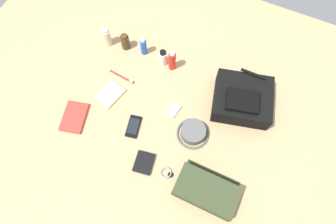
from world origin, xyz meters
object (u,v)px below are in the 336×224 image
object	(u,v)px
bucket_hat	(193,132)
wristwatch	(166,173)
toiletry_pouch	(206,191)
toothbrush	(123,77)
cologne_bottle	(125,42)
media_player	(174,110)
notepad	(110,94)
cell_phone	(134,126)
deodorant_spray	(144,46)
backpack	(242,99)
lotion_bottle	(107,37)
toothpaste_tube	(163,58)
wallet	(145,163)
paperback_novel	(74,117)
sunscreen_spray	(172,61)

from	to	relation	value
bucket_hat	wristwatch	xyz separation A→B (m)	(-0.04, -0.25, -0.02)
toiletry_pouch	toothbrush	bearing A→B (deg)	149.32
cologne_bottle	media_player	xyz separation A→B (m)	(0.44, -0.27, -0.05)
toothbrush	notepad	bearing A→B (deg)	-96.94
bucket_hat	cell_phone	size ratio (longest dim) A/B	1.30
cologne_bottle	wristwatch	world-z (taller)	cologne_bottle
deodorant_spray	media_player	size ratio (longest dim) A/B	1.42
backpack	media_player	xyz separation A→B (m)	(-0.32, -0.19, -0.06)
lotion_bottle	cell_phone	xyz separation A→B (m)	(0.39, -0.42, -0.06)
cologne_bottle	toothpaste_tube	bearing A→B (deg)	-1.72
backpack	wallet	xyz separation A→B (m)	(-0.34, -0.53, -0.05)
backpack	toothpaste_tube	world-z (taller)	backpack
bucket_hat	media_player	size ratio (longest dim) A/B	1.93
toothpaste_tube	paperback_novel	xyz separation A→B (m)	(-0.29, -0.53, -0.04)
paperback_novel	wristwatch	world-z (taller)	paperback_novel
sunscreen_spray	paperback_novel	xyz separation A→B (m)	(-0.36, -0.52, -0.06)
cologne_bottle	paperback_novel	world-z (taller)	cologne_bottle
toiletry_pouch	lotion_bottle	xyz separation A→B (m)	(-0.88, 0.58, 0.02)
backpack	cologne_bottle	xyz separation A→B (m)	(-0.76, 0.07, -0.01)
cologne_bottle	toothbrush	world-z (taller)	cologne_bottle
wristwatch	backpack	bearing A→B (deg)	68.01
toothpaste_tube	sunscreen_spray	world-z (taller)	sunscreen_spray
toothpaste_tube	cell_phone	bearing A→B (deg)	-86.41
deodorant_spray	toothbrush	world-z (taller)	deodorant_spray
paperback_novel	wallet	xyz separation A→B (m)	(0.47, -0.07, 0.00)
toiletry_pouch	cologne_bottle	size ratio (longest dim) A/B	2.72
cologne_bottle	wallet	distance (m)	0.74
toothpaste_tube	cell_phone	world-z (taller)	toothpaste_tube
cologne_bottle	sunscreen_spray	world-z (taller)	sunscreen_spray
sunscreen_spray	media_player	world-z (taller)	sunscreen_spray
bucket_hat	paperback_novel	bearing A→B (deg)	-163.65
toiletry_pouch	notepad	bearing A→B (deg)	158.42
cologne_bottle	toiletry_pouch	bearing A→B (deg)	-38.27
paperback_novel	toothbrush	distance (m)	0.36
bucket_hat	wallet	bearing A→B (deg)	-122.99
media_player	notepad	size ratio (longest dim) A/B	0.61
toothpaste_tube	media_player	bearing A→B (deg)	-54.41
media_player	wristwatch	world-z (taller)	same
backpack	notepad	xyz separation A→B (m)	(-0.69, -0.25, -0.05)
wristwatch	notepad	size ratio (longest dim) A/B	0.47
toiletry_pouch	deodorant_spray	world-z (taller)	deodorant_spray
bucket_hat	cell_phone	distance (m)	0.32
bucket_hat	wristwatch	bearing A→B (deg)	-99.15
cologne_bottle	wristwatch	distance (m)	0.81
wallet	notepad	xyz separation A→B (m)	(-0.36, 0.27, -0.00)
toiletry_pouch	paperback_novel	xyz separation A→B (m)	(-0.80, 0.07, -0.04)
toothpaste_tube	notepad	size ratio (longest dim) A/B	0.75
bucket_hat	paperback_novel	size ratio (longest dim) A/B	0.88
wristwatch	wallet	size ratio (longest dim) A/B	0.65
lotion_bottle	wallet	size ratio (longest dim) A/B	1.18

